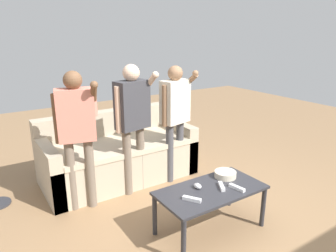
# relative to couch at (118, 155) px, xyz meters

# --- Properties ---
(ground_plane) EXTENTS (12.00, 12.00, 0.00)m
(ground_plane) POSITION_rel_couch_xyz_m (0.18, -1.55, -0.30)
(ground_plane) COLOR #93704C
(couch) EXTENTS (1.87, 0.89, 0.82)m
(couch) POSITION_rel_couch_xyz_m (0.00, 0.00, 0.00)
(couch) COLOR #B7A88E
(couch) RESTS_ON ground
(coffee_table) EXTENTS (1.01, 0.52, 0.43)m
(coffee_table) POSITION_rel_couch_xyz_m (0.25, -1.52, 0.08)
(coffee_table) COLOR #2D2D33
(coffee_table) RESTS_ON ground
(snack_bowl) EXTENTS (0.21, 0.21, 0.06)m
(snack_bowl) POSITION_rel_couch_xyz_m (0.53, -1.41, 0.16)
(snack_bowl) COLOR beige
(snack_bowl) RESTS_ON coffee_table
(game_remote_nunchuk) EXTENTS (0.06, 0.09, 0.05)m
(game_remote_nunchuk) POSITION_rel_couch_xyz_m (0.15, -1.44, 0.16)
(game_remote_nunchuk) COLOR white
(game_remote_nunchuk) RESTS_ON coffee_table
(player_left) EXTENTS (0.42, 0.40, 1.46)m
(player_left) POSITION_rel_couch_xyz_m (-0.63, -0.47, 0.62)
(player_left) COLOR #756656
(player_left) RESTS_ON ground
(player_center) EXTENTS (0.47, 0.31, 1.49)m
(player_center) POSITION_rel_couch_xyz_m (0.01, -0.45, 0.64)
(player_center) COLOR #756656
(player_center) RESTS_ON ground
(player_right) EXTENTS (0.45, 0.28, 1.44)m
(player_right) POSITION_rel_couch_xyz_m (0.59, -0.44, 0.61)
(player_right) COLOR #47474C
(player_right) RESTS_ON ground
(game_remote_wand_near) EXTENTS (0.06, 0.17, 0.03)m
(game_remote_wand_near) POSITION_rel_couch_xyz_m (0.44, -1.65, 0.15)
(game_remote_wand_near) COLOR white
(game_remote_wand_near) RESTS_ON coffee_table
(game_remote_wand_far) EXTENTS (0.11, 0.16, 0.03)m
(game_remote_wand_far) POSITION_rel_couch_xyz_m (0.34, -1.56, 0.15)
(game_remote_wand_far) COLOR white
(game_remote_wand_far) RESTS_ON coffee_table
(game_remote_wand_spare) EXTENTS (0.12, 0.16, 0.03)m
(game_remote_wand_spare) POSITION_rel_couch_xyz_m (-0.03, -1.59, 0.15)
(game_remote_wand_spare) COLOR white
(game_remote_wand_spare) RESTS_ON coffee_table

